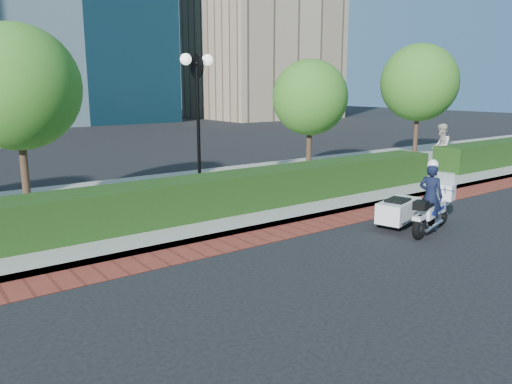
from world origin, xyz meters
TOP-DOWN VIEW (x-y plane):
  - ground at (0.00, 0.00)m, footprint 120.00×120.00m
  - brick_strip at (0.00, 1.50)m, footprint 60.00×1.00m
  - sidewalk at (0.00, 6.00)m, footprint 60.00×8.00m
  - hedge_main at (0.00, 3.60)m, footprint 18.00×1.20m
  - hedge_far at (16.00, 3.60)m, footprint 10.00×1.20m
  - lamppost at (1.00, 5.20)m, footprint 1.02×0.70m
  - tree_b at (-3.50, 6.50)m, footprint 3.20×3.20m
  - tree_c at (6.50, 6.50)m, footprint 2.80×2.80m
  - tree_d at (13.00, 6.50)m, footprint 3.40×3.40m
  - police_motorcycle at (3.94, -0.29)m, footprint 2.23×1.61m
  - pedestrian at (11.74, 4.34)m, footprint 1.12×1.05m

SIDE VIEW (x-z plane):
  - ground at x=0.00m, z-range 0.00..0.00m
  - brick_strip at x=0.00m, z-range 0.00..0.01m
  - sidewalk at x=0.00m, z-range 0.00..0.15m
  - police_motorcycle at x=3.94m, z-range -0.28..1.51m
  - hedge_main at x=0.00m, z-range 0.15..1.15m
  - hedge_far at x=16.00m, z-range 0.15..1.15m
  - pedestrian at x=11.74m, z-range 0.15..1.99m
  - lamppost at x=1.00m, z-range 0.85..5.06m
  - tree_c at x=6.50m, z-range 0.90..5.20m
  - tree_b at x=-3.50m, z-range 0.99..5.88m
  - tree_d at x=13.00m, z-range 1.03..6.19m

